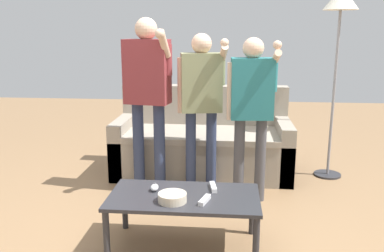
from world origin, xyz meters
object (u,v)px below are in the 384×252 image
at_px(snack_bowl, 172,198).
at_px(game_remote_nunchuk, 155,187).
at_px(game_remote_wand_near, 213,187).
at_px(couch, 203,144).
at_px(coffee_table, 184,201).
at_px(player_left, 147,85).
at_px(player_right, 252,101).
at_px(game_remote_wand_far, 205,200).
at_px(floor_lamp, 340,13).
at_px(player_center, 201,94).

xyz_separation_m(snack_bowl, game_remote_nunchuk, (-0.15, 0.18, -0.01)).
relative_size(game_remote_nunchuk, game_remote_wand_near, 0.53).
bearing_deg(couch, coffee_table, -90.78).
bearing_deg(game_remote_nunchuk, player_left, 103.37).
bearing_deg(player_right, game_remote_wand_far, -109.27).
bearing_deg(floor_lamp, game_remote_wand_far, -125.35).
bearing_deg(game_remote_wand_far, player_left, 117.67).
relative_size(floor_lamp, player_left, 1.18).
bearing_deg(player_left, floor_lamp, 17.07).
xyz_separation_m(snack_bowl, game_remote_wand_near, (0.26, 0.25, -0.01)).
height_order(coffee_table, player_right, player_right).
height_order(game_remote_nunchuk, game_remote_wand_near, game_remote_nunchuk).
distance_m(player_left, game_remote_wand_far, 1.44).
bearing_deg(game_remote_nunchuk, floor_lamp, 44.23).
height_order(coffee_table, floor_lamp, floor_lamp).
distance_m(coffee_table, floor_lamp, 2.48).
xyz_separation_m(coffee_table, player_center, (0.04, 1.07, 0.59)).
relative_size(coffee_table, player_left, 0.64).
bearing_deg(player_right, player_left, 169.97).
bearing_deg(floor_lamp, game_remote_wand_near, -128.43).
distance_m(game_remote_nunchuk, player_left, 1.18).
xyz_separation_m(couch, floor_lamp, (1.34, -0.03, 1.36)).
distance_m(floor_lamp, player_right, 1.36).
bearing_deg(game_remote_wand_far, game_remote_nunchuk, 155.52).
distance_m(player_center, game_remote_wand_near, 1.09).
relative_size(coffee_table, game_remote_wand_near, 6.29).
bearing_deg(coffee_table, game_remote_nunchuk, 163.20).
bearing_deg(player_center, player_left, -176.88).
relative_size(game_remote_nunchuk, player_center, 0.06).
distance_m(coffee_table, game_remote_wand_near, 0.25).
height_order(snack_bowl, game_remote_nunchuk, snack_bowl).
distance_m(game_remote_nunchuk, player_center, 1.16).
height_order(floor_lamp, player_center, floor_lamp).
distance_m(player_center, player_right, 0.49).
height_order(player_left, player_center, player_left).
distance_m(floor_lamp, game_remote_wand_near, 2.26).
distance_m(couch, coffee_table, 1.63).
bearing_deg(floor_lamp, snack_bowl, -129.69).
bearing_deg(game_remote_wand_far, player_center, 95.18).
height_order(snack_bowl, player_center, player_center).
bearing_deg(game_remote_wand_far, snack_bowl, -176.80).
relative_size(couch, player_right, 1.27).
xyz_separation_m(game_remote_nunchuk, game_remote_wand_far, (0.37, -0.17, -0.01)).
distance_m(player_left, player_right, 0.97).
relative_size(snack_bowl, game_remote_nunchuk, 2.19).
relative_size(game_remote_nunchuk, game_remote_wand_far, 0.56).
height_order(couch, coffee_table, couch).
distance_m(snack_bowl, game_remote_wand_far, 0.22).
bearing_deg(coffee_table, player_left, 113.37).
xyz_separation_m(couch, game_remote_wand_far, (0.13, -1.73, 0.10)).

